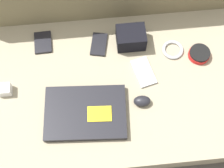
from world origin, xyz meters
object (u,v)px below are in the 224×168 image
Objects in this scene: speaker_puck at (199,54)px; phone_black at (99,44)px; camera_pouch at (131,38)px; phone_small at (144,72)px; charger_brick at (5,90)px; phone_silver at (43,42)px; computer_mouse at (142,101)px; laptop at (86,113)px.

speaker_puck is 0.42m from phone_black.
speaker_puck is 0.29m from camera_pouch.
phone_black is at bearing 125.61° from phone_small.
speaker_puck is at bearing -0.62° from phone_black.
phone_black is (-0.41, 0.09, -0.01)m from speaker_puck.
phone_black is 2.28× the size of charger_brick.
charger_brick is at bearing -127.76° from phone_silver.
speaker_puck is at bearing 39.01° from computer_mouse.
phone_black is 0.14m from camera_pouch.
computer_mouse is at bearing -114.65° from phone_small.
charger_brick is (-0.52, -0.17, -0.02)m from camera_pouch.
laptop is 6.29× the size of charger_brick.
computer_mouse reaches higher than laptop.
computer_mouse is 0.54m from charger_brick.
phone_silver is 0.37m from camera_pouch.
phone_black is (0.07, 0.30, -0.01)m from laptop.
computer_mouse is 0.13m from phone_small.
speaker_puck is 0.74× the size of camera_pouch.
phone_small is (0.17, -0.14, -0.00)m from phone_black.
camera_pouch is (-0.04, 0.14, 0.03)m from phone_small.
phone_silver and phone_small have the same top height.
phone_small is (0.24, 0.15, -0.01)m from laptop.
camera_pouch is (0.13, -0.00, 0.03)m from phone_black.
computer_mouse is 0.50× the size of phone_small.
camera_pouch is (0.21, 0.30, 0.03)m from laptop.
phone_black is at bearing -9.80° from phone_silver.
charger_brick reaches higher than speaker_puck.
speaker_puck is at bearing 27.00° from laptop.
phone_black is (-0.15, 0.27, -0.01)m from computer_mouse.
computer_mouse is 0.27m from camera_pouch.
phone_silver and phone_black have the same top height.
laptop is at bearing -92.10° from phone_black.
phone_black is at bearing 122.25° from computer_mouse.
charger_brick is (-0.55, -0.03, 0.01)m from phone_small.
laptop is 0.31m from phone_black.
laptop is 0.33m from charger_brick.
laptop is 0.37m from phone_silver.
phone_silver is 0.24m from phone_black.
camera_pouch is 2.31× the size of charger_brick.
laptop is at bearing -156.85° from speaker_puck.
laptop is 3.10× the size of phone_silver.
computer_mouse is 0.79× the size of speaker_puck.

